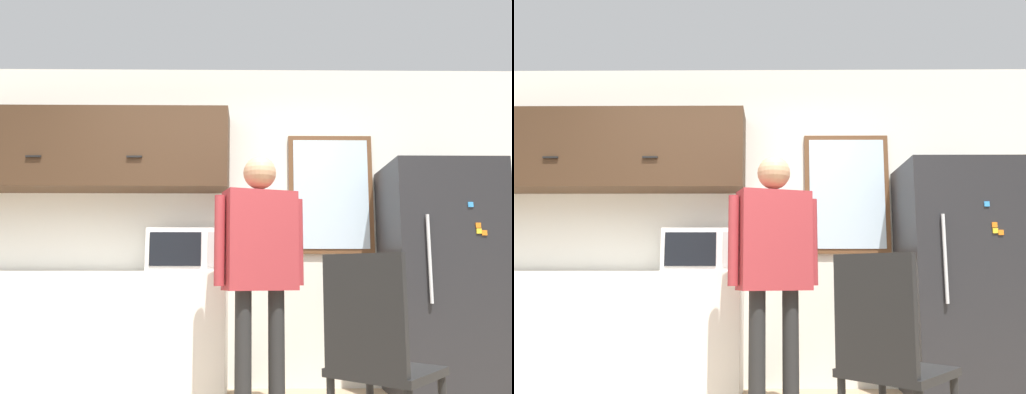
# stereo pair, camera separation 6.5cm
# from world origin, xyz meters

# --- Properties ---
(back_wall) EXTENTS (6.00, 0.06, 2.70)m
(back_wall) POSITION_xyz_m (0.00, 1.92, 1.35)
(back_wall) COLOR silver
(back_wall) RESTS_ON ground_plane
(counter) EXTENTS (2.25, 0.56, 0.93)m
(counter) POSITION_xyz_m (-1.08, 1.61, 0.47)
(counter) COLOR silver
(counter) RESTS_ON ground_plane
(upper_cabinets) EXTENTS (2.25, 0.38, 0.66)m
(upper_cabinets) POSITION_xyz_m (-1.08, 1.71, 1.92)
(upper_cabinets) COLOR #3D2819
(microwave) EXTENTS (0.54, 0.42, 0.32)m
(microwave) POSITION_xyz_m (-0.27, 1.58, 1.09)
(microwave) COLOR white
(microwave) RESTS_ON counter
(person) EXTENTS (0.60, 0.36, 1.71)m
(person) POSITION_xyz_m (0.29, 1.06, 1.05)
(person) COLOR black
(person) RESTS_ON ground_plane
(refrigerator) EXTENTS (0.82, 0.73, 1.75)m
(refrigerator) POSITION_xyz_m (1.70, 1.53, 0.88)
(refrigerator) COLOR #232326
(refrigerator) RESTS_ON ground_plane
(chair) EXTENTS (0.64, 0.64, 1.00)m
(chair) POSITION_xyz_m (0.83, 0.16, 0.54)
(chair) COLOR black
(chair) RESTS_ON ground_plane
(window) EXTENTS (0.71, 0.05, 1.01)m
(window) POSITION_xyz_m (0.91, 1.88, 1.58)
(window) COLOR brown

